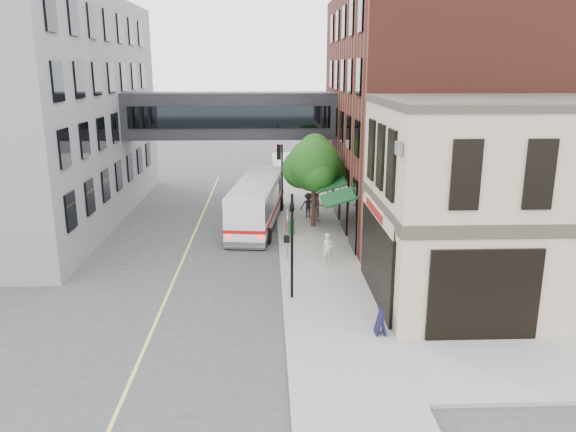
{
  "coord_description": "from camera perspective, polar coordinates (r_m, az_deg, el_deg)",
  "views": [
    {
      "loc": [
        -0.6,
        -20.15,
        9.62
      ],
      "look_at": [
        0.29,
        3.35,
        3.36
      ],
      "focal_mm": 35.0,
      "sensor_mm": 36.0,
      "label": 1
    }
  ],
  "objects": [
    {
      "name": "pedestrian_c",
      "position": [
        36.33,
        2.08,
        1.1
      ],
      "size": [
        1.11,
        0.7,
        1.63
      ],
      "primitive_type": "imported",
      "rotation": [
        0.0,
        0.0,
        0.09
      ],
      "color": "black",
      "rests_on": "sidewalk_main"
    },
    {
      "name": "pedestrian_a",
      "position": [
        27.81,
        4.06,
        -3.35
      ],
      "size": [
        0.61,
        0.44,
        1.57
      ],
      "primitive_type": "imported",
      "rotation": [
        0.0,
        0.0,
        0.12
      ],
      "color": "beige",
      "rests_on": "sidewalk_main"
    },
    {
      "name": "skyway_bridge",
      "position": [
        38.35,
        -5.83,
        10.15
      ],
      "size": [
        14.0,
        3.18,
        3.0
      ],
      "color": "black",
      "rests_on": "ground"
    },
    {
      "name": "ground",
      "position": [
        22.33,
        -0.41,
        -10.62
      ],
      "size": [
        120.0,
        120.0,
        0.0
      ],
      "primitive_type": "plane",
      "color": "#38383A",
      "rests_on": "ground"
    },
    {
      "name": "pedestrian_b",
      "position": [
        35.43,
        2.98,
        0.9
      ],
      "size": [
        1.03,
        0.88,
        1.83
      ],
      "primitive_type": "imported",
      "rotation": [
        0.0,
        0.0,
        0.24
      ],
      "color": "pink",
      "rests_on": "sidewalk_main"
    },
    {
      "name": "bus",
      "position": [
        35.0,
        -3.13,
        1.6
      ],
      "size": [
        3.6,
        10.71,
        2.83
      ],
      "color": "white",
      "rests_on": "ground"
    },
    {
      "name": "opposite_building",
      "position": [
        39.78,
        -26.9,
        9.54
      ],
      "size": [
        14.0,
        24.0,
        14.0
      ],
      "primitive_type": "cube",
      "color": "slate",
      "rests_on": "ground"
    },
    {
      "name": "lane_marking",
      "position": [
        31.95,
        -9.98,
        -2.86
      ],
      "size": [
        0.12,
        40.0,
        0.01
      ],
      "primitive_type": "cube",
      "color": "#D8CC4C",
      "rests_on": "ground"
    },
    {
      "name": "traffic_signal_far",
      "position": [
        37.68,
        -0.82,
        5.29
      ],
      "size": [
        0.53,
        0.28,
        4.5
      ],
      "color": "black",
      "rests_on": "sidewalk_main"
    },
    {
      "name": "brick_building",
      "position": [
        36.8,
        14.8,
        10.31
      ],
      "size": [
        13.76,
        18.0,
        14.0
      ],
      "color": "#59241B",
      "rests_on": "ground"
    },
    {
      "name": "newspaper_box",
      "position": [
        32.96,
        0.23,
        -1.05
      ],
      "size": [
        0.49,
        0.45,
        0.84
      ],
      "primitive_type": "cube",
      "rotation": [
        0.0,
        0.0,
        0.21
      ],
      "color": "#166129",
      "rests_on": "sidewalk_main"
    },
    {
      "name": "traffic_signal_near",
      "position": [
        23.14,
        0.33,
        -1.77
      ],
      "size": [
        0.44,
        0.22,
        4.6
      ],
      "color": "black",
      "rests_on": "sidewalk_main"
    },
    {
      "name": "corner_building",
      "position": [
        24.73,
        20.69,
        1.29
      ],
      "size": [
        10.19,
        8.12,
        8.45
      ],
      "color": "tan",
      "rests_on": "ground"
    },
    {
      "name": "sandwich_board",
      "position": [
        21.1,
        9.39,
        -10.51
      ],
      "size": [
        0.36,
        0.56,
        0.98
      ],
      "primitive_type": "cube",
      "rotation": [
        0.0,
        0.0,
        -0.02
      ],
      "color": "black",
      "rests_on": "sidewalk_main"
    },
    {
      "name": "street_sign_pole",
      "position": [
        28.23,
        -0.06,
        -0.91
      ],
      "size": [
        0.08,
        0.75,
        3.0
      ],
      "color": "gray",
      "rests_on": "sidewalk_main"
    },
    {
      "name": "street_tree",
      "position": [
        33.96,
        2.6,
        5.2
      ],
      "size": [
        3.8,
        3.2,
        5.6
      ],
      "color": "#382619",
      "rests_on": "sidewalk_main"
    },
    {
      "name": "sidewalk_main",
      "position": [
        35.55,
        2.12,
        -0.69
      ],
      "size": [
        4.0,
        60.0,
        0.15
      ],
      "primitive_type": "cube",
      "color": "gray",
      "rests_on": "ground"
    }
  ]
}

